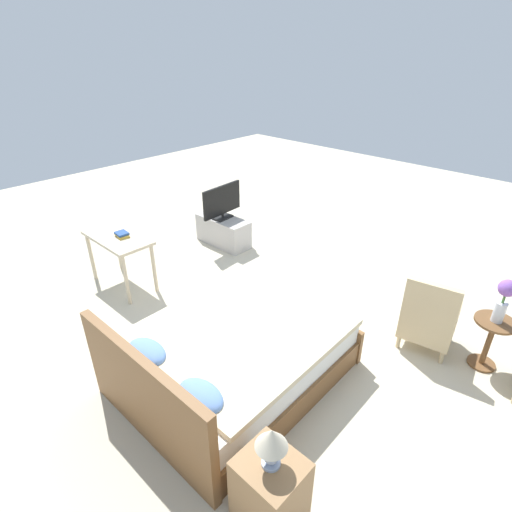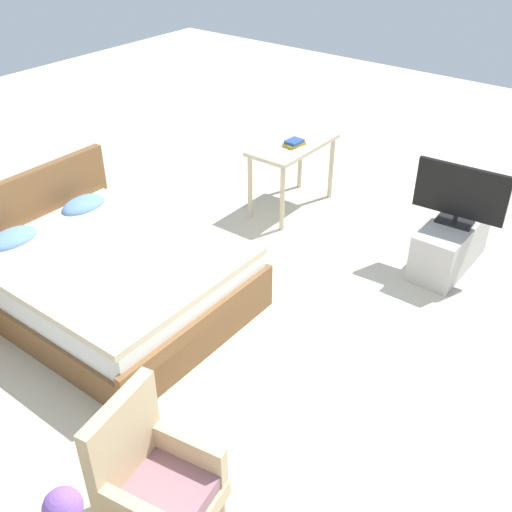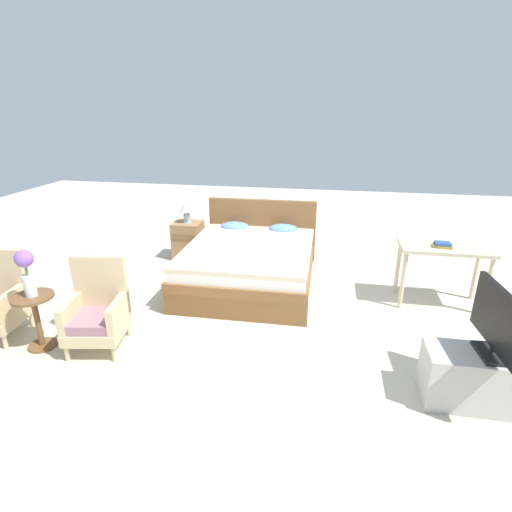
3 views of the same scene
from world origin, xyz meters
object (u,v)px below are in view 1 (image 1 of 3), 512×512
armchair_by_window_right (429,319)px  nightstand (270,491)px  tv_flatscreen (222,202)px  table_lamp (271,442)px  vanity_desk (118,244)px  tv_stand (223,231)px  book_stack (122,234)px  flower_vase (505,297)px  side_table (490,338)px  bed (232,356)px

armchair_by_window_right → nightstand: armchair_by_window_right is taller
tv_flatscreen → table_lamp: bearing=141.6°
table_lamp → vanity_desk: size_ratio=0.32×
armchair_by_window_right → tv_stand: size_ratio=0.96×
tv_flatscreen → book_stack: 1.80m
nightstand → armchair_by_window_right: bearing=-90.9°
flower_vase → side_table: bearing=0.0°
tv_flatscreen → side_table: bearing=178.9°
bed → side_table: bed is taller
nightstand → table_lamp: (0.00, 0.00, 0.51)m
flower_vase → table_lamp: flower_vase is taller
tv_flatscreen → tv_stand: bearing=-175.6°
vanity_desk → flower_vase: bearing=-157.2°
table_lamp → book_stack: table_lamp is taller
bed → side_table: 2.67m
tv_flatscreen → nightstand: bearing=141.6°
nightstand → table_lamp: bearing=90.0°
side_table → book_stack: size_ratio=2.46×
bed → armchair_by_window_right: bed is taller
bed → book_stack: size_ratio=9.12×
armchair_by_window_right → flower_vase: bearing=-165.6°
flower_vase → book_stack: (4.17, 1.72, -0.08)m
tv_stand → tv_flatscreen: bearing=4.4°
book_stack → side_table: bearing=-157.5°
book_stack → table_lamp: bearing=164.2°
bed → tv_stand: (2.36, -2.05, -0.06)m
side_table → tv_flatscreen: bearing=-1.1°
tv_stand → armchair_by_window_right: bearing=176.4°
nightstand → book_stack: 3.72m
bed → armchair_by_window_right: size_ratio=2.33×
bed → tv_stand: bearing=-41.0°
tv_flatscreen → flower_vase: bearing=178.9°
flower_vase → nightstand: flower_vase is taller
nightstand → tv_flatscreen: 4.54m
tv_stand → book_stack: bearing=89.7°
nightstand → table_lamp: size_ratio=1.81×
side_table → tv_stand: 4.16m
nightstand → vanity_desk: bearing=-14.9°
armchair_by_window_right → nightstand: bearing=89.1°
flower_vase → table_lamp: size_ratio=1.45×
table_lamp → tv_stand: table_lamp is taller
tv_stand → tv_flatscreen: (0.00, 0.00, 0.53)m
bed → armchair_by_window_right: bearing=-123.6°
table_lamp → book_stack: size_ratio=1.40×
nightstand → book_stack: bearing=-15.8°
tv_stand → vanity_desk: bearing=88.2°
bed → tv_flatscreen: 3.17m
tv_stand → bed: bearing=139.0°
bed → table_lamp: bed is taller
table_lamp → bed: bearing=-32.6°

